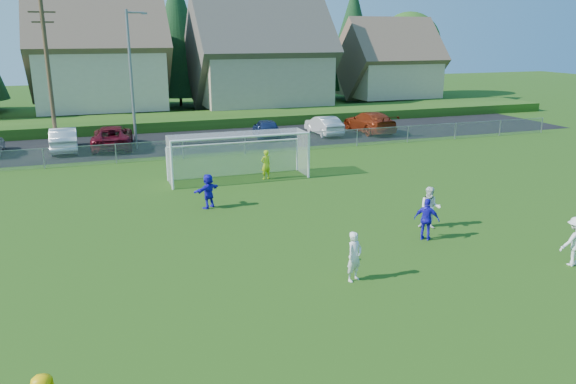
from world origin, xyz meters
The scene contains 21 objects.
ground centered at (0.00, 0.00, 0.00)m, with size 160.00×160.00×0.00m, color #193D0C.
asphalt_lot centered at (0.00, 27.50, 0.01)m, with size 60.00×60.00×0.00m, color black.
grass_embankment centered at (0.00, 35.00, 0.40)m, with size 70.00×6.00×0.80m, color #1E420F.
soccer_ball centered at (0.86, 3.78, 0.11)m, with size 0.22×0.22×0.22m, color white.
player_white_a centered at (0.20, 2.29, 0.81)m, with size 0.59×0.39×1.62m, color silver.
player_white_b centered at (5.22, 5.76, 0.85)m, with size 0.83×0.65×1.71m, color silver.
player_white_c centered at (7.71, 0.92, 0.86)m, with size 1.11×0.64×1.71m, color silver.
player_blue_a centered at (4.37, 4.68, 0.81)m, with size 0.95×0.39×1.61m, color #1D15C5.
player_blue_b centered at (-2.57, 11.40, 0.78)m, with size 1.44×0.46×1.56m, color #1D15C5.
goalkeeper centered at (1.37, 15.45, 0.79)m, with size 0.57×0.38×1.58m, color #C5E21A.
car_b centered at (-9.04, 26.93, 0.79)m, with size 1.67×4.78×1.57m, color silver.
car_c centered at (-5.96, 26.88, 0.77)m, with size 2.55×5.52×1.53m, color #550915.
car_e centered at (5.04, 27.14, 0.71)m, with size 1.68×4.17×1.42m, color #15234C.
car_f centered at (9.60, 26.95, 0.72)m, with size 1.51×4.34×1.43m, color #BCBCBC.
car_g centered at (13.38, 26.72, 0.81)m, with size 2.27×5.59×1.62m, color maroon.
soccer_goal centered at (0.00, 16.05, 1.63)m, with size 7.42×1.90×2.50m.
chainlink_fence centered at (0.00, 22.00, 0.63)m, with size 52.06×0.06×1.20m.
streetlight centered at (-4.45, 26.00, 4.84)m, with size 1.38×0.18×9.00m.
utility_pole centered at (-9.50, 27.00, 5.15)m, with size 1.60×0.26×10.00m.
houses_row centered at (1.97, 42.46, 7.33)m, with size 53.90×11.45×13.27m.
tree_row centered at (1.04, 48.74, 6.91)m, with size 65.98×12.36×13.80m.
Camera 1 is at (-7.22, -12.47, 7.59)m, focal length 35.00 mm.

